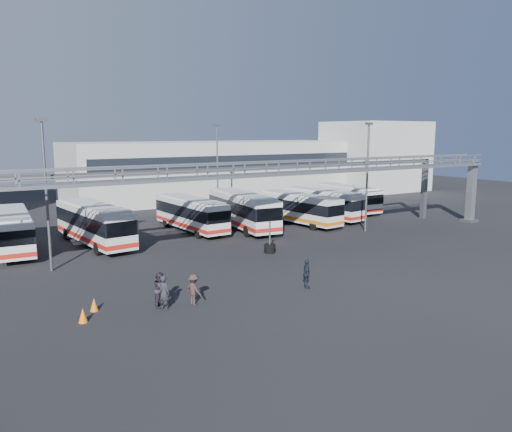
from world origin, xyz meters
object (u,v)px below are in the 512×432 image
light_pole_mid (367,171)px  cone_left (83,315)px  pedestrian_a (164,292)px  light_pole_left (46,187)px  pedestrian_c (194,289)px  bus_5 (243,209)px  bus_4 (191,213)px  bus_7 (322,203)px  pedestrian_d (307,274)px  bus_6 (298,207)px  light_pole_back (217,165)px  bus_2 (94,223)px  pedestrian_b (160,290)px  tire_stack (270,248)px  cone_right (94,304)px  bus_1 (13,229)px  bus_8 (345,197)px

light_pole_mid → cone_left: 30.46m
pedestrian_a → cone_left: (-4.10, 0.40, -0.57)m
light_pole_left → pedestrian_c: light_pole_left is taller
bus_5 → bus_4: bearing=167.5°
bus_7 → pedestrian_d: size_ratio=5.92×
light_pole_mid → bus_5: 12.37m
bus_4 → bus_7: bearing=-8.1°
light_pole_mid → bus_6: size_ratio=0.96×
light_pole_back → bus_2: light_pole_back is taller
bus_6 → cone_left: size_ratio=14.47×
cone_left → bus_2: bearing=74.1°
bus_4 → pedestrian_b: (-10.13, -18.35, -0.81)m
light_pole_left → tire_stack: light_pole_left is taller
tire_stack → bus_2: bearing=137.4°
cone_right → pedestrian_d: bearing=-13.4°
bus_1 → bus_5: bearing=-0.5°
bus_1 → bus_2: (6.00, -0.98, 0.13)m
pedestrian_c → bus_6: bearing=-64.9°
light_pole_left → cone_right: light_pole_left is taller
bus_5 → pedestrian_b: (-14.88, -16.71, -1.00)m
light_pole_left → cone_left: 12.00m
bus_1 → bus_4: (15.33, 0.27, -0.01)m
light_pole_mid → bus_8: bearing=57.3°
light_pole_back → bus_5: 8.84m
light_pole_back → bus_7: 12.19m
bus_5 → bus_7: (10.16, 0.42, -0.19)m
bus_7 → pedestrian_c: size_ratio=6.23×
light_pole_back → pedestrian_a: bearing=-122.9°
bus_7 → pedestrian_a: (-25.04, -17.66, -0.82)m
cone_left → cone_right: cone_left is taller
light_pole_mid → tire_stack: light_pole_mid is taller
bus_2 → cone_right: (-4.04, -15.89, -1.55)m
light_pole_left → bus_5: light_pole_left is taller
bus_8 → pedestrian_d: 30.80m
bus_4 → bus_7: (14.90, -1.22, -0.00)m
bus_1 → light_pole_left: bearing=-75.6°
bus_2 → pedestrian_d: bus_2 is taller
bus_6 → tire_stack: (-9.28, -8.81, -1.32)m
light_pole_mid → pedestrian_a: 26.72m
bus_6 → pedestrian_a: bearing=-148.5°
light_pole_left → tire_stack: size_ratio=4.04×
light_pole_mid → pedestrian_b: size_ratio=5.36×
pedestrian_a → cone_left: pedestrian_a is taller
bus_4 → pedestrian_a: (-10.14, -18.88, -0.83)m
bus_8 → pedestrian_c: size_ratio=5.99×
bus_4 → pedestrian_d: bus_4 is taller
pedestrian_a → tire_stack: size_ratio=0.74×
pedestrian_a → bus_6: bearing=-76.0°
bus_2 → light_pole_back: bearing=19.2°
bus_2 → pedestrian_a: 17.68m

